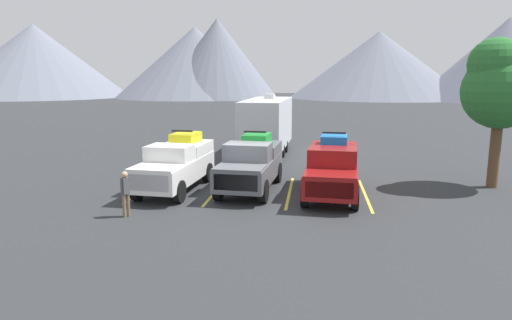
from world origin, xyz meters
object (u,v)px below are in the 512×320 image
object	(u,v)px
pickup_truck_c	(332,167)
camper_trailer_a	(267,123)
pickup_truck_a	(176,163)
pickup_truck_b	(251,163)
person_a	(125,191)

from	to	relation	value
pickup_truck_c	camper_trailer_a	world-z (taller)	camper_trailer_a
pickup_truck_a	pickup_truck_b	size ratio (longest dim) A/B	1.01
pickup_truck_c	camper_trailer_a	distance (m)	10.43
pickup_truck_c	camper_trailer_a	size ratio (longest dim) A/B	0.63
pickup_truck_c	pickup_truck_a	bearing A→B (deg)	-179.96
pickup_truck_b	camper_trailer_a	xyz separation A→B (m)	(-0.29, 9.28, 0.83)
pickup_truck_c	camper_trailer_a	xyz separation A→B (m)	(-3.82, 9.67, 0.83)
pickup_truck_c	person_a	size ratio (longest dim) A/B	3.44
pickup_truck_b	pickup_truck_a	bearing A→B (deg)	-173.18
pickup_truck_a	person_a	distance (m)	4.18
pickup_truck_a	person_a	bearing A→B (deg)	-98.27
pickup_truck_a	pickup_truck_b	bearing A→B (deg)	6.82
pickup_truck_a	pickup_truck_c	bearing A→B (deg)	0.04
pickup_truck_c	person_a	world-z (taller)	pickup_truck_c
person_a	pickup_truck_a	bearing A→B (deg)	81.73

